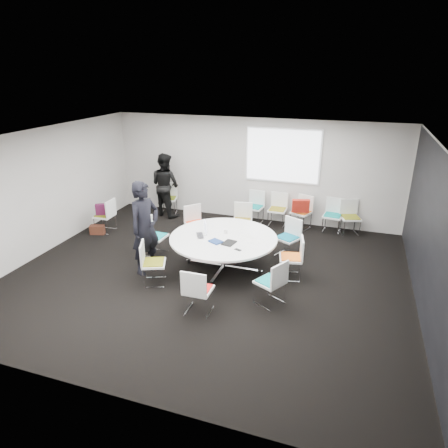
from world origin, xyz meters
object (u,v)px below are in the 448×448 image
(chair_spare_left, at_px, (106,222))
(laptop, at_px, (202,235))
(conference_table, at_px, (223,245))
(person_back, at_px, (165,185))
(chair_ring_g, at_px, (198,299))
(chair_back_a, at_px, (254,213))
(chair_person_back, at_px, (169,204))
(chair_ring_h, at_px, (270,290))
(chair_back_b, at_px, (277,216))
(person_main, at_px, (145,228))
(chair_ring_c, at_px, (242,228))
(chair_back_c, at_px, (301,218))
(chair_ring_d, at_px, (196,230))
(cup, at_px, (226,231))
(chair_ring_b, at_px, (287,245))
(chair_back_d, at_px, (332,222))
(chair_ring_a, at_px, (291,265))
(maroon_bag, at_px, (104,209))
(chair_back_e, at_px, (349,224))
(chair_ring_f, at_px, (154,271))
(brown_bag, at_px, (97,230))
(chair_ring_e, at_px, (156,243))

(chair_spare_left, height_order, laptop, chair_spare_left)
(conference_table, distance_m, person_back, 3.71)
(chair_ring_g, distance_m, chair_back_a, 4.53)
(chair_ring_g, height_order, chair_person_back, same)
(chair_ring_h, xyz_separation_m, chair_back_b, (-0.65, 3.85, 0.00))
(chair_person_back, relative_size, person_main, 0.45)
(chair_ring_c, height_order, chair_back_c, same)
(conference_table, relative_size, chair_ring_d, 2.55)
(laptop, distance_m, cup, 0.51)
(chair_ring_b, bearing_deg, chair_spare_left, 27.58)
(cup, bearing_deg, chair_back_d, 51.99)
(chair_ring_b, bearing_deg, chair_ring_a, 131.04)
(chair_ring_a, relative_size, chair_ring_b, 1.00)
(chair_back_d, height_order, person_main, person_main)
(maroon_bag, bearing_deg, laptop, -18.46)
(chair_back_e, bearing_deg, person_back, -17.30)
(person_main, bearing_deg, chair_spare_left, 72.51)
(chair_ring_f, distance_m, chair_back_b, 4.22)
(chair_ring_c, bearing_deg, chair_back_b, -130.84)
(chair_ring_d, height_order, chair_back_e, same)
(chair_ring_g, bearing_deg, maroon_bag, 143.46)
(chair_spare_left, bearing_deg, brown_bag, 147.31)
(chair_ring_f, bearing_deg, person_main, -161.56)
(person_back, bearing_deg, chair_ring_d, 156.23)
(chair_ring_e, relative_size, chair_back_b, 1.00)
(chair_spare_left, distance_m, brown_bag, 0.30)
(conference_table, distance_m, chair_ring_c, 1.72)
(chair_spare_left, bearing_deg, laptop, -110.87)
(chair_ring_b, bearing_deg, chair_ring_e, 43.73)
(chair_ring_e, xyz_separation_m, chair_back_d, (3.71, 2.67, 0.00))
(chair_person_back, bearing_deg, conference_table, 118.91)
(cup, distance_m, brown_bag, 3.76)
(chair_back_d, distance_m, cup, 3.37)
(chair_ring_g, xyz_separation_m, chair_person_back, (-2.73, 4.48, 0.00))
(chair_ring_f, xyz_separation_m, chair_back_c, (2.34, 3.86, 0.00))
(chair_ring_d, bearing_deg, person_back, -91.59)
(chair_ring_f, bearing_deg, chair_ring_g, 39.25)
(chair_ring_h, height_order, chair_back_b, same)
(chair_ring_d, xyz_separation_m, chair_ring_h, (2.34, -2.21, 0.00))
(maroon_bag, bearing_deg, chair_back_d, 18.37)
(chair_back_b, xyz_separation_m, person_main, (-2.07, -3.43, 0.70))
(chair_ring_a, height_order, chair_ring_f, same)
(chair_back_a, bearing_deg, chair_back_b, -172.82)
(chair_back_a, bearing_deg, chair_ring_a, 125.41)
(chair_ring_b, bearing_deg, chair_ring_h, 118.35)
(chair_person_back, height_order, person_back, person_back)
(chair_ring_f, relative_size, cup, 9.78)
(chair_ring_d, distance_m, chair_back_d, 3.54)
(brown_bag, bearing_deg, chair_ring_e, -16.47)
(chair_ring_d, distance_m, chair_ring_g, 3.12)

